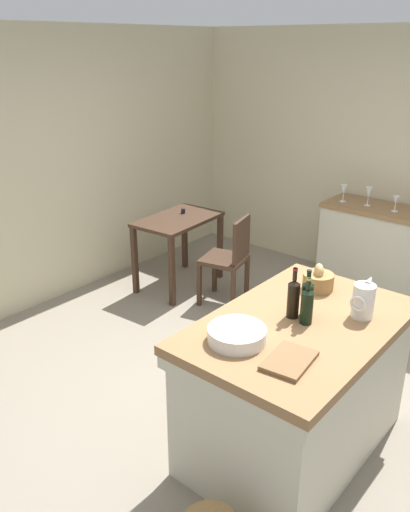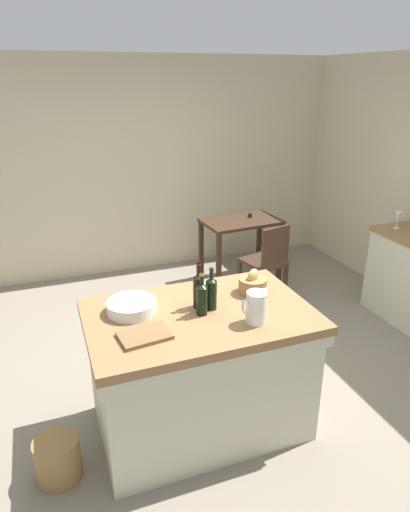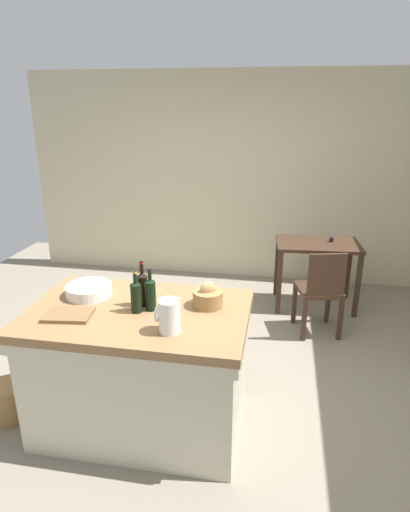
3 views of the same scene
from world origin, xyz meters
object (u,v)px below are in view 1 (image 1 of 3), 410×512
at_px(writing_desk, 178,229).
at_px(pitcher, 363,301).
at_px(wash_bowl, 237,335).
at_px(wine_bottle_dark, 307,297).
at_px(bread_basket, 318,280).
at_px(wine_bottle_amber, 293,297).
at_px(island_table, 296,382).
at_px(wine_glass_middle, 369,193).
at_px(side_cabinet, 377,250).
at_px(wine_glass_left, 396,201).
at_px(wine_bottle_green, 307,305).
at_px(wooden_chair, 229,257).
at_px(wine_glass_right, 344,190).
at_px(cutting_board, 289,361).

relative_size(writing_desk, pitcher, 3.75).
xyz_separation_m(writing_desk, pitcher, (-1.04, -2.46, 0.39)).
xyz_separation_m(wash_bowl, wine_bottle_dark, (0.50, -0.14, 0.08)).
relative_size(bread_basket, wine_bottle_amber, 0.64).
xyz_separation_m(island_table, wash_bowl, (-0.42, 0.16, 0.46)).
distance_m(writing_desk, wine_bottle_amber, 2.54).
bearing_deg(writing_desk, wine_glass_middle, -51.83).
xyz_separation_m(side_cabinet, wine_bottle_dark, (-2.45, -0.54, 0.58)).
bearing_deg(side_cabinet, wine_glass_left, -110.59).
bearing_deg(wine_bottle_amber, pitcher, -49.86).
height_order(wine_bottle_amber, wine_glass_left, wine_bottle_amber).
relative_size(pitcher, bread_basket, 1.23).
bearing_deg(side_cabinet, wine_bottle_green, -167.00).
relative_size(island_table, wooden_chair, 1.64).
xyz_separation_m(writing_desk, wine_glass_right, (1.16, -1.25, 0.39)).
bearing_deg(wine_glass_right, bread_basket, -157.90).
distance_m(wine_bottle_amber, wine_glass_middle, 2.57).
relative_size(wine_glass_left, wine_glass_middle, 0.81).
xyz_separation_m(island_table, wine_bottle_green, (0.01, -0.03, 0.54)).
xyz_separation_m(wooden_chair, wash_bowl, (-1.75, -1.39, 0.46)).
xyz_separation_m(island_table, wine_glass_left, (2.49, 0.42, 0.52)).
distance_m(wooden_chair, wine_glass_left, 1.70).
bearing_deg(side_cabinet, wine_bottle_dark, -167.61).
bearing_deg(bread_basket, wine_glass_right, 22.10).
height_order(wine_bottle_dark, wine_glass_middle, wine_bottle_dark).
height_order(wooden_chair, wine_bottle_green, wine_bottle_green).
distance_m(side_cabinet, writing_desk, 2.06).
height_order(wooden_chair, cutting_board, cutting_board).
xyz_separation_m(cutting_board, wine_bottle_amber, (0.43, 0.24, 0.12)).
bearing_deg(wine_bottle_dark, island_table, -167.45).
distance_m(writing_desk, wine_glass_right, 1.75).
height_order(side_cabinet, wine_bottle_dark, wine_bottle_dark).
xyz_separation_m(pitcher, wine_bottle_green, (-0.28, 0.22, 0.01)).
bearing_deg(wine_bottle_green, pitcher, -37.72).
distance_m(cutting_board, wine_bottle_green, 0.45).
height_order(side_cabinet, pitcher, pitcher).
bearing_deg(wine_bottle_amber, side_cabinet, 10.90).
height_order(pitcher, bread_basket, pitcher).
distance_m(writing_desk, wash_bowl, 2.71).
distance_m(pitcher, wine_glass_middle, 2.42).
xyz_separation_m(writing_desk, wooden_chair, (0.01, -0.67, -0.14)).
xyz_separation_m(wooden_chair, wine_bottle_green, (-1.33, -1.57, 0.54)).
relative_size(wine_glass_left, wine_glass_right, 0.88).
relative_size(wine_bottle_amber, wine_bottle_green, 1.10).
bearing_deg(writing_desk, wine_glass_right, -47.13).
distance_m(bread_basket, wine_bottle_amber, 0.44).
xyz_separation_m(island_table, wooden_chair, (1.33, 1.55, -0.00)).
bearing_deg(island_table, wine_glass_left, 9.66).
xyz_separation_m(wine_bottle_dark, wine_glass_right, (2.40, 0.95, -0.01)).
bearing_deg(wine_bottle_amber, wooden_chair, 48.29).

